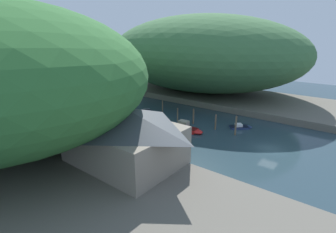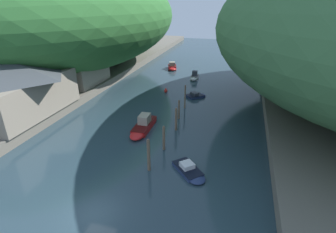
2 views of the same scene
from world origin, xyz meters
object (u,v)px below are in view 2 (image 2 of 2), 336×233
Objects in this scene: person_on_quay at (33,111)px; boathouse_shed at (78,66)px; boat_open_rowboat at (143,126)px; waterfront_building at (13,85)px; boat_navy_launch at (194,77)px; boat_small_dinghy at (190,171)px; channel_buoy_near at (166,90)px; boat_far_upstream at (197,95)px; boat_far_right_bank at (172,67)px.

boathouse_shed is at bearing 24.47° from person_on_quay.
waterfront_building is at bearing 5.24° from boat_open_rowboat.
boat_small_dinghy is at bearing 98.19° from boat_navy_launch.
channel_buoy_near is at bearing -20.99° from person_on_quay.
boat_navy_launch is at bearing -96.40° from boat_open_rowboat.
waterfront_building is 26.51m from boat_far_upstream.
person_on_quay is at bearing 11.20° from boat_open_rowboat.
waterfront_building is at bearing 52.30° from boat_navy_launch.
boat_open_rowboat is (-4.28, -13.72, 0.26)m from boat_far_upstream.
waterfront_building is 2.26× the size of boat_open_rowboat.
boat_far_right_bank is 1.13× the size of boat_small_dinghy.
boat_small_dinghy is (5.40, -30.68, -0.24)m from boat_navy_launch.
boathouse_shed is 22.41m from boat_far_right_bank.
boat_navy_launch reaches higher than boat_small_dinghy.
person_on_quay reaches higher than boat_navy_launch.
boat_small_dinghy is at bearing 135.03° from boat_open_rowboat.
boat_navy_launch is 0.50× the size of boat_open_rowboat.
boathouse_shed reaches higher than channel_buoy_near.
boat_open_rowboat reaches higher than boat_small_dinghy.
boat_navy_launch is (18.57, 25.65, -4.48)m from waterfront_building.
boathouse_shed is 1.53× the size of boat_open_rowboat.
boathouse_shed reaches higher than boat_far_right_bank.
channel_buoy_near is (3.15, -15.88, -0.13)m from boat_far_right_bank.
person_on_quay reaches higher than boat_far_right_bank.
boat_small_dinghy is (7.40, -7.00, -0.27)m from boat_open_rowboat.
boat_far_right_bank is 5.06× the size of channel_buoy_near.
waterfront_building reaches higher than boat_navy_launch.
boat_open_rowboat is 14.52m from channel_buoy_near.
person_on_quay reaches higher than boat_small_dinghy.
waterfront_building is 22.92m from channel_buoy_near.
boat_navy_launch is 10.21m from boat_far_upstream.
boat_small_dinghy is 2.42× the size of person_on_quay.
boat_navy_launch is 23.76m from boat_open_rowboat.
channel_buoy_near is at bearing 84.80° from boat_far_right_bank.
person_on_quay reaches higher than boat_far_upstream.
person_on_quay reaches higher than boat_open_rowboat.
channel_buoy_near is 21.36m from person_on_quay.
waterfront_building is at bearing -55.06° from boat_small_dinghy.
boat_navy_launch is 30.86m from person_on_quay.
boathouse_shed is at bearing 88.31° from waterfront_building.
boat_far_right_bank is at bearing 101.24° from channel_buoy_near.
boathouse_shed reaches higher than boat_open_rowboat.
boat_small_dinghy is at bearing 91.15° from boat_far_right_bank.
boat_open_rowboat reaches higher than boat_far_upstream.
boathouse_shed is 30.31m from boat_small_dinghy.
waterfront_building reaches higher than person_on_quay.
boat_far_upstream is 0.58× the size of boat_open_rowboat.
boat_far_right_bank is 16.19m from channel_buoy_near.
boat_small_dinghy is at bearing -38.33° from boathouse_shed.
boat_navy_launch is at bearing 151.13° from boat_far_upstream.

